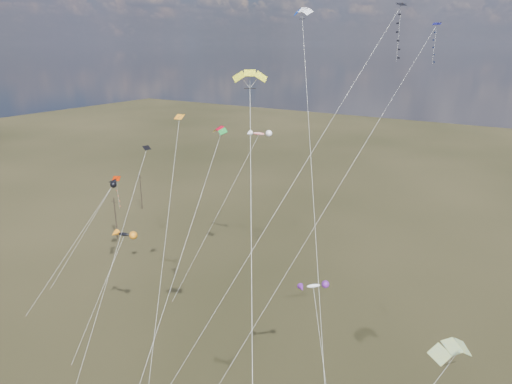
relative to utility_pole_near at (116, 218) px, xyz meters
The scene contains 15 objects.
utility_pole_near is the anchor object (origin of this frame).
utility_pole_far 16.12m from the utility_pole_near, 119.74° to the left, with size 1.40×0.20×8.00m.
diamond_black_high 56.95m from the utility_pole_near, ahead, with size 15.52×20.70×38.11m.
diamond_navy_tall 57.00m from the utility_pole_near, ahead, with size 12.14×30.00×36.73m.
diamond_black_mid 33.77m from the utility_pole_near, 37.21° to the right, with size 4.40×17.25×22.88m.
diamond_red_low 17.04m from the utility_pole_near, 38.58° to the right, with size 6.40×10.20×15.82m.
diamond_orange_center 39.61m from the utility_pole_near, 30.43° to the right, with size 9.24×17.46×26.93m.
parafoil_yellow 59.36m from the utility_pole_near, 28.73° to the right, with size 17.27×25.30×33.03m.
parafoil_blue_white 53.49m from the utility_pole_near, 11.48° to the right, with size 14.81×20.21×38.11m.
parafoil_striped 65.49m from the utility_pole_near, 20.54° to the right, with size 8.19×10.81×15.57m.
parafoil_tricolor 46.90m from the utility_pole_near, 25.21° to the right, with size 5.12×23.46×27.18m.
novelty_black_orange 33.26m from the utility_pole_near, 38.11° to the right, with size 3.61×8.26×14.27m.
novelty_orange_black 23.12m from the utility_pole_near, 39.24° to the right, with size 7.03×12.90×16.93m.
novelty_white_purple 50.97m from the utility_pole_near, 19.38° to the right, with size 7.82×9.09×12.94m.
novelty_redwhite_stripe 33.32m from the utility_pole_near, ahead, with size 6.45×16.37×22.32m.
Camera 1 is at (25.27, -21.84, 34.33)m, focal length 32.00 mm.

